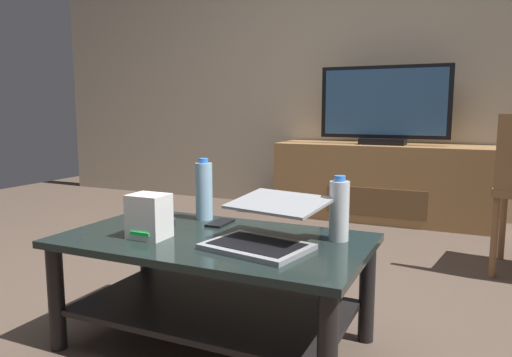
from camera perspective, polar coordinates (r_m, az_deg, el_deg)
ground_plane at (r=2.19m, az=-3.76°, el=-15.76°), size 7.68×7.68×0.00m
back_wall at (r=4.38m, az=12.15°, el=14.74°), size 6.40×0.12×2.80m
coffee_table at (r=1.84m, az=-4.99°, el=-10.80°), size 1.13×0.64×0.42m
media_cabinet at (r=4.02m, az=14.60°, el=-0.42°), size 1.69×0.48×0.61m
television at (r=3.96m, az=14.86°, el=8.15°), size 1.00×0.20×0.61m
laptop at (r=1.68m, az=1.19°, el=-5.88°), size 0.40×0.44×0.16m
router_box at (r=1.82m, az=-12.49°, el=-4.36°), size 0.14×0.12×0.16m
water_bottle_near at (r=1.76m, az=9.78°, el=-3.69°), size 0.07×0.07×0.24m
water_bottle_far at (r=2.07m, az=-6.15°, el=-1.43°), size 0.07×0.07×0.26m
cell_phone at (r=2.00m, az=-4.26°, el=-5.25°), size 0.07×0.14×0.01m
tv_remote at (r=1.98m, az=-10.31°, el=-5.33°), size 0.12×0.16×0.02m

